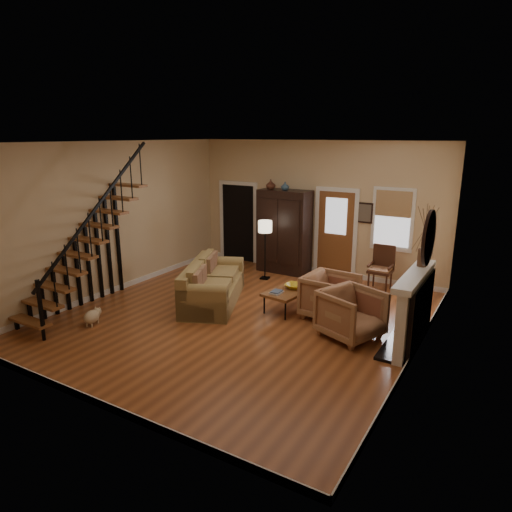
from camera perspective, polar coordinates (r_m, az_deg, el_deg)
The scene contains 15 objects.
room at distance 10.15m, azimuth 1.44°, elevation 4.03°, with size 7.00×7.33×3.30m.
staircase at distance 9.35m, azimuth -20.97°, elevation 2.68°, with size 0.94×2.80×3.20m, color brown, non-canonical shape.
fireplace at distance 8.02m, azimuth 19.43°, elevation -5.55°, with size 0.33×1.95×2.30m.
armoire at distance 11.58m, azimuth 3.56°, elevation 3.08°, with size 1.30×0.60×2.10m, color black, non-canonical shape.
vase_a at distance 11.47m, azimuth 1.85°, elevation 8.93°, with size 0.24×0.24×0.25m, color #4C2619.
vase_b at distance 11.28m, azimuth 3.65°, elevation 8.71°, with size 0.20×0.20×0.21m, color #334C60.
sofa at distance 9.57m, azimuth -5.37°, elevation -3.44°, with size 0.97×2.25×0.84m, color olive, non-canonical shape.
coffee_table at distance 9.24m, azimuth 4.10°, elevation -5.48°, with size 0.64×1.09×0.42m, color brown, non-canonical shape.
bowl at distance 9.26m, azimuth 4.83°, elevation -3.77°, with size 0.37×0.37×0.09m, color gold.
books at distance 8.96m, azimuth 2.58°, elevation -4.52°, with size 0.20×0.27×0.05m, color beige, non-canonical shape.
armchair_left at distance 8.10m, azimuth 11.83°, elevation -7.10°, with size 0.92×0.95×0.86m, color brown.
armchair_right at distance 8.89m, azimuth 9.27°, elevation -4.97°, with size 0.92×0.95×0.86m, color brown.
floor_lamp at distance 11.01m, azimuth 1.13°, elevation 0.73°, with size 0.33×0.33×1.44m, color black, non-canonical shape.
side_chair at distance 10.63m, azimuth 15.31°, elevation -1.52°, with size 0.54×0.54×1.02m, color #3E2013, non-canonical shape.
dog at distance 9.04m, azimuth -19.84°, elevation -7.27°, with size 0.24×0.40×0.29m, color beige, non-canonical shape.
Camera 1 is at (4.46, -6.93, 3.44)m, focal length 32.00 mm.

